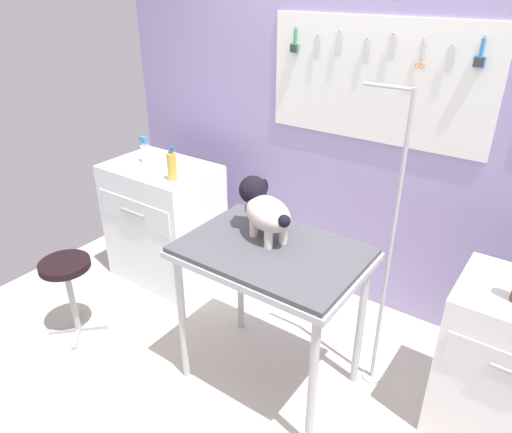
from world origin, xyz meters
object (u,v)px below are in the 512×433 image
object	(u,v)px
grooming_table	(272,264)
counter_left	(165,222)
stool	(67,276)
pump_bottle_white	(145,152)
dog	(263,208)
grooming_arm	(387,264)

from	to	relation	value
grooming_table	counter_left	xyz separation A→B (m)	(-1.29, 0.46, -0.34)
counter_left	stool	bearing A→B (deg)	-90.47
counter_left	pump_bottle_white	bearing A→B (deg)	179.92
grooming_table	stool	bearing A→B (deg)	-162.41
dog	pump_bottle_white	distance (m)	1.37
grooming_arm	dog	distance (m)	0.72
grooming_arm	pump_bottle_white	bearing A→B (deg)	176.90
dog	counter_left	xyz separation A→B (m)	(-1.18, 0.38, -0.61)
grooming_table	counter_left	distance (m)	1.41
grooming_arm	pump_bottle_white	distance (m)	1.94
grooming_table	grooming_arm	bearing A→B (deg)	35.63
grooming_table	dog	size ratio (longest dim) A/B	2.31
grooming_table	pump_bottle_white	bearing A→B (deg)	162.26
grooming_table	counter_left	world-z (taller)	counter_left
counter_left	stool	size ratio (longest dim) A/B	1.68
dog	stool	world-z (taller)	dog
grooming_arm	stool	bearing A→B (deg)	-156.87
dog	counter_left	world-z (taller)	dog
grooming_arm	stool	distance (m)	1.98
grooming_table	counter_left	size ratio (longest dim) A/B	1.04
counter_left	stool	distance (m)	0.87
grooming_table	stool	size ratio (longest dim) A/B	1.74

